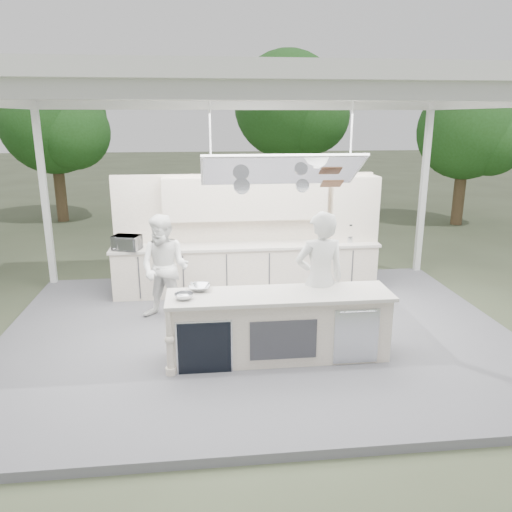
{
  "coord_description": "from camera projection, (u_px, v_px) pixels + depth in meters",
  "views": [
    {
      "loc": [
        -0.84,
        -7.27,
        3.4
      ],
      "look_at": [
        0.02,
        0.4,
        1.25
      ],
      "focal_mm": 35.0,
      "sensor_mm": 36.0,
      "label": 1
    }
  ],
  "objects": [
    {
      "name": "ground",
      "position": [
        258.0,
        338.0,
        7.97
      ],
      "size": [
        90.0,
        90.0,
        0.0
      ],
      "primitive_type": "plane",
      "color": "#4A5238",
      "rests_on": "ground"
    },
    {
      "name": "stage_deck",
      "position": [
        258.0,
        334.0,
        7.95
      ],
      "size": [
        8.0,
        6.0,
        0.12
      ],
      "primitive_type": "cube",
      "color": "#57575B",
      "rests_on": "ground"
    },
    {
      "name": "tent",
      "position": [
        258.0,
        94.0,
        6.96
      ],
      "size": [
        8.2,
        6.2,
        3.86
      ],
      "color": "white",
      "rests_on": "ground"
    },
    {
      "name": "demo_island",
      "position": [
        278.0,
        326.0,
        6.95
      ],
      "size": [
        3.1,
        0.79,
        0.95
      ],
      "color": "#F3E5CE",
      "rests_on": "stage_deck"
    },
    {
      "name": "back_counter",
      "position": [
        246.0,
        268.0,
        9.62
      ],
      "size": [
        5.08,
        0.72,
        0.95
      ],
      "color": "#F3E5CE",
      "rests_on": "stage_deck"
    },
    {
      "name": "back_wall_unit",
      "position": [
        268.0,
        215.0,
        9.62
      ],
      "size": [
        5.05,
        0.48,
        2.25
      ],
      "color": "#F3E5CE",
      "rests_on": "stage_deck"
    },
    {
      "name": "tree_cluster",
      "position": [
        219.0,
        121.0,
        16.42
      ],
      "size": [
        19.55,
        9.4,
        5.85
      ],
      "color": "brown",
      "rests_on": "ground"
    },
    {
      "name": "head_chef",
      "position": [
        320.0,
        280.0,
        7.19
      ],
      "size": [
        0.79,
        0.56,
        2.03
      ],
      "primitive_type": "imported",
      "rotation": [
        0.0,
        0.0,
        3.25
      ],
      "color": "silver",
      "rests_on": "stage_deck"
    },
    {
      "name": "sous_chef",
      "position": [
        165.0,
        268.0,
        8.19
      ],
      "size": [
        1.05,
        0.94,
        1.78
      ],
      "primitive_type": "imported",
      "rotation": [
        0.0,
        0.0,
        -0.38
      ],
      "color": "white",
      "rests_on": "stage_deck"
    },
    {
      "name": "toaster_oven",
      "position": [
        127.0,
        243.0,
        9.05
      ],
      "size": [
        0.56,
        0.46,
        0.27
      ],
      "primitive_type": "imported",
      "rotation": [
        0.0,
        0.0,
        -0.32
      ],
      "color": "silver",
      "rests_on": "back_counter"
    },
    {
      "name": "bowl_large",
      "position": [
        199.0,
        288.0,
        6.95
      ],
      "size": [
        0.33,
        0.33,
        0.08
      ],
      "primitive_type": "imported",
      "rotation": [
        0.0,
        0.0,
        -0.07
      ],
      "color": "#BBBDC2",
      "rests_on": "demo_island"
    },
    {
      "name": "bowl_small",
      "position": [
        184.0,
        296.0,
        6.61
      ],
      "size": [
        0.33,
        0.33,
        0.08
      ],
      "primitive_type": "imported",
      "rotation": [
        0.0,
        0.0,
        0.38
      ],
      "color": "#B0B2B7",
      "rests_on": "demo_island"
    }
  ]
}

